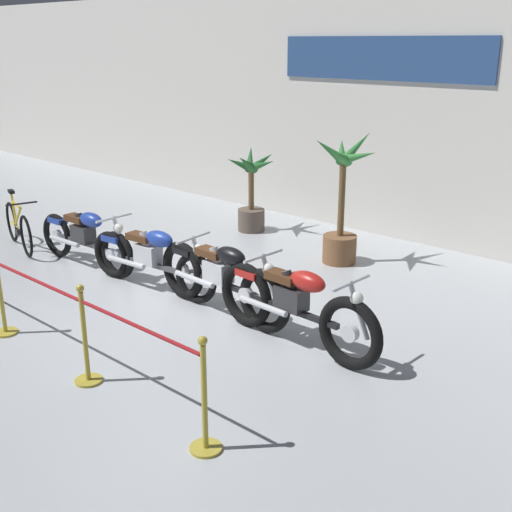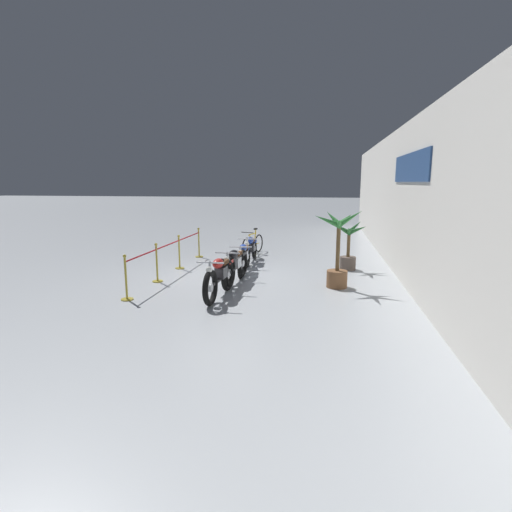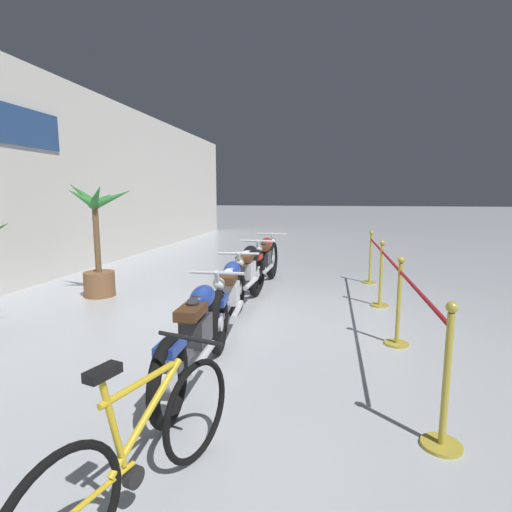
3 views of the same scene
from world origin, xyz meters
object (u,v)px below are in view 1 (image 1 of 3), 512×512
at_px(potted_palm_right_of_row, 252,194).
at_px(stanchion_mid_right, 86,350).
at_px(motorcycle_blue_1, 151,258).
at_px(potted_palm_left_of_row, 342,211).
at_px(stanchion_mid_left, 2,305).
at_px(bicycle, 18,227).
at_px(motorcycle_blue_0, 86,237).
at_px(motorcycle_black_2, 221,278).
at_px(stanchion_far_right, 205,413).
at_px(motorcycle_red_3, 295,306).

distance_m(potted_palm_right_of_row, stanchion_mid_right, 5.68).
bearing_deg(motorcycle_blue_1, potted_palm_left_of_row, 64.47).
bearing_deg(stanchion_mid_left, bicycle, 148.14).
distance_m(motorcycle_blue_0, motorcycle_black_2, 2.78).
xyz_separation_m(motorcycle_black_2, stanchion_mid_right, (0.19, -2.11, -0.12)).
relative_size(motorcycle_blue_0, motorcycle_black_2, 0.97).
relative_size(motorcycle_black_2, bicycle, 1.39).
bearing_deg(potted_palm_right_of_row, bicycle, -122.86).
bearing_deg(stanchion_mid_right, potted_palm_left_of_row, 92.63).
distance_m(motorcycle_blue_0, stanchion_mid_right, 3.59).
xyz_separation_m(motorcycle_blue_0, potted_palm_right_of_row, (0.55, 3.12, 0.20)).
bearing_deg(bicycle, stanchion_mid_left, -31.86).
height_order(motorcycle_blue_1, motorcycle_black_2, motorcycle_black_2).
relative_size(bicycle, stanchion_mid_left, 1.56).
xyz_separation_m(motorcycle_blue_0, stanchion_mid_left, (1.28, -2.01, -0.11)).
bearing_deg(bicycle, potted_palm_right_of_row, 57.14).
xyz_separation_m(potted_palm_right_of_row, stanchion_far_right, (4.12, -5.14, -0.32)).
xyz_separation_m(motorcycle_red_3, stanchion_mid_left, (-2.73, -2.03, -0.13)).
xyz_separation_m(motorcycle_black_2, bicycle, (-4.39, -0.31, -0.11)).
height_order(bicycle, potted_palm_right_of_row, potted_palm_right_of_row).
relative_size(motorcycle_black_2, potted_palm_right_of_row, 1.48).
distance_m(motorcycle_blue_0, potted_palm_left_of_row, 3.89).
bearing_deg(bicycle, potted_palm_left_of_row, 34.09).
bearing_deg(motorcycle_red_3, potted_palm_right_of_row, 138.08).
bearing_deg(motorcycle_blue_1, potted_palm_right_of_row, 106.73).
distance_m(potted_palm_left_of_row, stanchion_mid_left, 4.99).
bearing_deg(bicycle, stanchion_mid_right, -21.41).
bearing_deg(bicycle, stanchion_far_right, -15.93).
distance_m(motorcycle_black_2, stanchion_far_right, 2.83).
distance_m(stanchion_mid_left, stanchion_mid_right, 1.69).
height_order(motorcycle_blue_0, motorcycle_black_2, motorcycle_black_2).
bearing_deg(motorcycle_blue_1, motorcycle_black_2, 1.69).
distance_m(motorcycle_black_2, stanchion_mid_left, 2.59).
xyz_separation_m(motorcycle_blue_1, motorcycle_red_3, (2.54, -0.04, 0.02)).
bearing_deg(motorcycle_blue_1, stanchion_mid_left, -95.37).
bearing_deg(motorcycle_red_3, bicycle, -177.62).
bearing_deg(potted_palm_left_of_row, motorcycle_black_2, -89.30).
height_order(motorcycle_blue_0, potted_palm_right_of_row, potted_palm_right_of_row).
bearing_deg(stanchion_far_right, potted_palm_left_of_row, 112.09).
distance_m(bicycle, stanchion_far_right, 6.53).
distance_m(bicycle, stanchion_mid_right, 4.91).
height_order(bicycle, potted_palm_left_of_row, potted_palm_left_of_row).
distance_m(bicycle, stanchion_mid_left, 3.40).
height_order(potted_palm_right_of_row, stanchion_mid_right, potted_palm_right_of_row).
relative_size(potted_palm_right_of_row, stanchion_far_right, 1.46).
xyz_separation_m(motorcycle_black_2, stanchion_far_right, (1.89, -2.11, -0.12)).
distance_m(motorcycle_red_3, potted_palm_right_of_row, 4.66).
bearing_deg(motorcycle_black_2, potted_palm_left_of_row, 90.70).
distance_m(motorcycle_red_3, potted_palm_left_of_row, 3.01).
height_order(motorcycle_red_3, bicycle, motorcycle_red_3).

